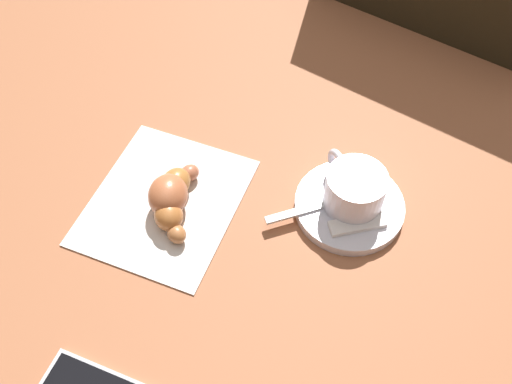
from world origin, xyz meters
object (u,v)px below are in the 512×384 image
Objects in this scene: saucer at (349,206)px; espresso_cup at (354,189)px; teaspoon at (347,197)px; sugar_packet at (357,224)px; napkin at (164,204)px; croissant at (171,197)px.

espresso_cup is (-0.00, -0.00, 0.03)m from saucer.
saucer is 0.01m from teaspoon.
sugar_packet is (-0.01, 0.03, 0.00)m from teaspoon.
saucer is 0.21m from napkin.
espresso_cup is at bearing -167.86° from croissant.
teaspoon is at bearing -166.72° from croissant.
teaspoon reaches higher than sugar_packet.
croissant is (0.19, 0.04, 0.01)m from teaspoon.
croissant reaches higher than napkin.
sugar_packet is (-0.01, 0.03, -0.02)m from espresso_cup.
saucer is at bearing -168.50° from croissant.
sugar_packet is at bearing 114.30° from teaspoon.
teaspoon is (0.01, -0.00, -0.02)m from espresso_cup.
saucer is at bearing 66.19° from espresso_cup.
napkin is (0.20, 0.04, -0.00)m from saucer.
croissant is at bearing 158.64° from sugar_packet.
teaspoon is 0.04m from sugar_packet.
croissant is at bearing 13.28° from teaspoon.
croissant is at bearing 12.14° from espresso_cup.
teaspoon is 0.71× the size of napkin.
teaspoon is 2.14× the size of sugar_packet.
espresso_cup is 0.20m from croissant.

